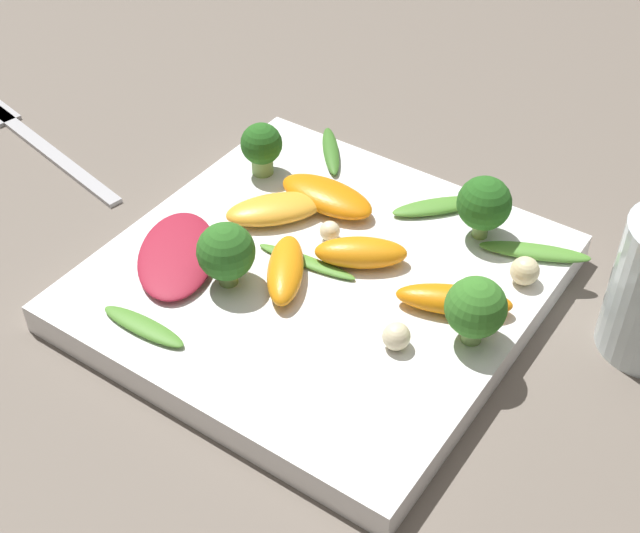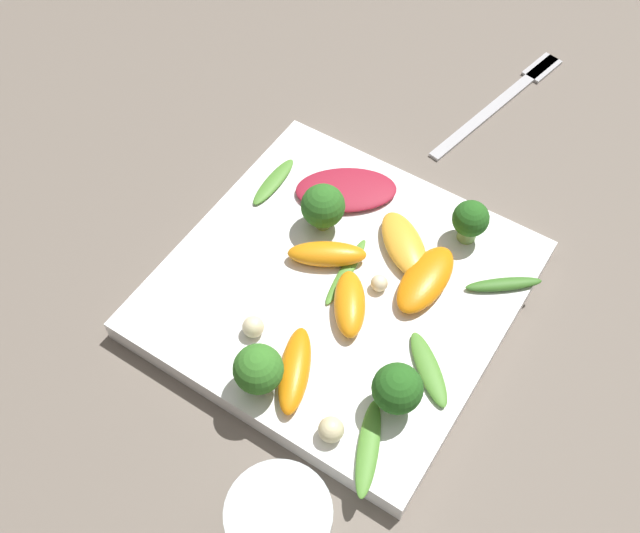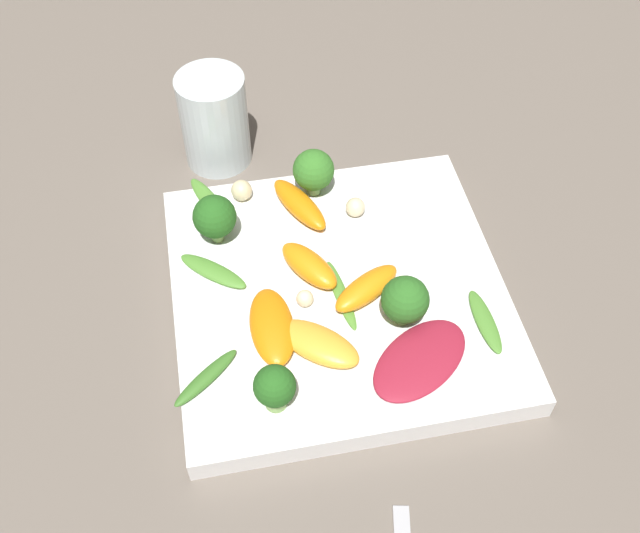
% 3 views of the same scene
% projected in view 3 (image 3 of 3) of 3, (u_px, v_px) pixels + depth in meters
% --- Properties ---
extents(ground_plane, '(2.40, 2.40, 0.00)m').
position_uv_depth(ground_plane, '(338.00, 302.00, 0.62)').
color(ground_plane, '#6B6056').
extents(plate, '(0.27, 0.27, 0.02)m').
position_uv_depth(plate, '(338.00, 294.00, 0.61)').
color(plate, white).
rests_on(plate, ground_plane).
extents(drinking_glass, '(0.06, 0.06, 0.09)m').
position_uv_depth(drinking_glass, '(214.00, 120.00, 0.70)').
color(drinking_glass, silver).
rests_on(drinking_glass, ground_plane).
extents(radicchio_leaf_0, '(0.10, 0.09, 0.01)m').
position_uv_depth(radicchio_leaf_0, '(420.00, 360.00, 0.56)').
color(radicchio_leaf_0, maroon).
rests_on(radicchio_leaf_0, plate).
extents(orange_segment_0, '(0.05, 0.07, 0.02)m').
position_uv_depth(orange_segment_0, '(299.00, 204.00, 0.65)').
color(orange_segment_0, orange).
rests_on(orange_segment_0, plate).
extents(orange_segment_1, '(0.07, 0.05, 0.02)m').
position_uv_depth(orange_segment_1, '(366.00, 288.00, 0.59)').
color(orange_segment_1, orange).
rests_on(orange_segment_1, plate).
extents(orange_segment_2, '(0.03, 0.07, 0.02)m').
position_uv_depth(orange_segment_2, '(272.00, 327.00, 0.57)').
color(orange_segment_2, orange).
rests_on(orange_segment_2, plate).
extents(orange_segment_3, '(0.05, 0.06, 0.02)m').
position_uv_depth(orange_segment_3, '(309.00, 266.00, 0.61)').
color(orange_segment_3, orange).
rests_on(orange_segment_3, plate).
extents(orange_segment_4, '(0.07, 0.07, 0.02)m').
position_uv_depth(orange_segment_4, '(318.00, 344.00, 0.56)').
color(orange_segment_4, '#FCAD33').
rests_on(orange_segment_4, plate).
extents(broccoli_floret_0, '(0.04, 0.04, 0.04)m').
position_uv_depth(broccoli_floret_0, '(405.00, 300.00, 0.57)').
color(broccoli_floret_0, '#7A9E51').
rests_on(broccoli_floret_0, plate).
extents(broccoli_floret_1, '(0.03, 0.03, 0.04)m').
position_uv_depth(broccoli_floret_1, '(275.00, 388.00, 0.52)').
color(broccoli_floret_1, '#84AD5B').
rests_on(broccoli_floret_1, plate).
extents(broccoli_floret_2, '(0.04, 0.04, 0.05)m').
position_uv_depth(broccoli_floret_2, '(215.00, 217.00, 0.62)').
color(broccoli_floret_2, '#84AD5B').
rests_on(broccoli_floret_2, plate).
extents(broccoli_floret_3, '(0.04, 0.04, 0.04)m').
position_uv_depth(broccoli_floret_3, '(316.00, 170.00, 0.65)').
color(broccoli_floret_3, '#84AD5B').
rests_on(broccoli_floret_3, plate).
extents(arugula_sprig_0, '(0.02, 0.06, 0.01)m').
position_uv_depth(arugula_sprig_0, '(485.00, 321.00, 0.58)').
color(arugula_sprig_0, '#518E33').
rests_on(arugula_sprig_0, plate).
extents(arugula_sprig_1, '(0.04, 0.07, 0.01)m').
position_uv_depth(arugula_sprig_1, '(211.00, 203.00, 0.66)').
color(arugula_sprig_1, '#518E33').
rests_on(arugula_sprig_1, plate).
extents(arugula_sprig_2, '(0.06, 0.06, 0.01)m').
position_uv_depth(arugula_sprig_2, '(213.00, 271.00, 0.61)').
color(arugula_sprig_2, '#518E33').
rests_on(arugula_sprig_2, plate).
extents(arugula_sprig_3, '(0.02, 0.07, 0.00)m').
position_uv_depth(arugula_sprig_3, '(336.00, 295.00, 0.60)').
color(arugula_sprig_3, '#518E33').
rests_on(arugula_sprig_3, plate).
extents(arugula_sprig_4, '(0.06, 0.05, 0.01)m').
position_uv_depth(arugula_sprig_4, '(206.00, 378.00, 0.55)').
color(arugula_sprig_4, '#3D7528').
rests_on(arugula_sprig_4, plate).
extents(macadamia_nut_0, '(0.02, 0.02, 0.02)m').
position_uv_depth(macadamia_nut_0, '(355.00, 207.00, 0.65)').
color(macadamia_nut_0, beige).
rests_on(macadamia_nut_0, plate).
extents(macadamia_nut_1, '(0.01, 0.01, 0.01)m').
position_uv_depth(macadamia_nut_1, '(305.00, 298.00, 0.59)').
color(macadamia_nut_1, beige).
rests_on(macadamia_nut_1, plate).
extents(macadamia_nut_2, '(0.02, 0.02, 0.02)m').
position_uv_depth(macadamia_nut_2, '(242.00, 190.00, 0.66)').
color(macadamia_nut_2, beige).
rests_on(macadamia_nut_2, plate).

